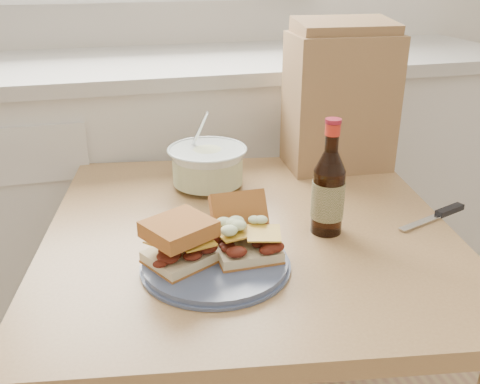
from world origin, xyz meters
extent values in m
cube|color=white|center=(0.00, 1.70, 0.45)|extent=(2.40, 0.60, 0.90)
cube|color=#BBB8B2|center=(0.00, 1.70, 0.92)|extent=(2.50, 0.64, 0.04)
cube|color=#AA8350|center=(0.10, 0.91, 0.69)|extent=(0.98, 0.98, 0.04)
cube|color=#AA8350|center=(-0.21, 1.35, 0.34)|extent=(0.07, 0.07, 0.67)
cube|color=#AA8350|center=(0.54, 1.23, 0.34)|extent=(0.07, 0.07, 0.67)
cylinder|color=#495677|center=(0.00, 0.77, 0.72)|extent=(0.27, 0.27, 0.02)
cube|color=beige|center=(-0.07, 0.78, 0.74)|extent=(0.15, 0.14, 0.02)
cube|color=gold|center=(-0.07, 0.78, 0.77)|extent=(0.09, 0.09, 0.00)
cube|color=#B26C2F|center=(-0.07, 0.78, 0.79)|extent=(0.15, 0.14, 0.03)
cube|color=beige|center=(0.06, 0.77, 0.74)|extent=(0.12, 0.11, 0.02)
cube|color=gold|center=(0.06, 0.77, 0.77)|extent=(0.07, 0.07, 0.00)
cube|color=#B26C2F|center=(0.06, 0.84, 0.77)|extent=(0.11, 0.08, 0.10)
cone|color=silver|center=(0.06, 1.15, 0.76)|extent=(0.19, 0.19, 0.10)
cylinder|color=white|center=(0.06, 1.15, 0.75)|extent=(0.17, 0.17, 0.06)
torus|color=silver|center=(0.06, 1.15, 0.81)|extent=(0.20, 0.20, 0.01)
cylinder|color=silver|center=(0.04, 1.18, 0.84)|extent=(0.05, 0.07, 0.13)
cylinder|color=black|center=(0.25, 0.85, 0.78)|extent=(0.06, 0.06, 0.14)
cone|color=black|center=(0.25, 0.85, 0.87)|extent=(0.06, 0.06, 0.04)
cylinder|color=black|center=(0.25, 0.85, 0.92)|extent=(0.03, 0.03, 0.06)
cylinder|color=red|center=(0.25, 0.85, 0.93)|extent=(0.03, 0.03, 0.02)
cylinder|color=maroon|center=(0.25, 0.85, 0.95)|extent=(0.03, 0.03, 0.01)
cylinder|color=#343B1D|center=(0.25, 0.85, 0.78)|extent=(0.07, 0.07, 0.08)
cube|color=silver|center=(0.47, 0.83, 0.71)|extent=(0.14, 0.06, 0.00)
cube|color=black|center=(0.55, 0.86, 0.72)|extent=(0.08, 0.04, 0.01)
cube|color=#967248|center=(0.43, 1.21, 0.89)|extent=(0.28, 0.19, 0.35)
camera|label=1|loc=(-0.18, -0.06, 1.23)|focal=40.00mm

